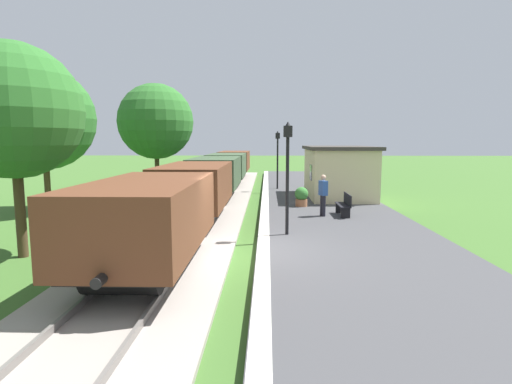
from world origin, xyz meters
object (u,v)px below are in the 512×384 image
at_px(bench_down_platform, 315,180).
at_px(tree_field_left, 156,122).
at_px(tree_trackside_far, 43,119).
at_px(person_waiting, 323,194).
at_px(freight_train, 216,175).
at_px(lamp_post_near, 288,157).
at_px(station_hut, 338,171).
at_px(potted_planter, 301,196).
at_px(tree_trackside_mid, 13,111).
at_px(lamp_post_far, 278,149).
at_px(bench_near_hut, 345,204).

height_order(bench_down_platform, tree_field_left, tree_field_left).
bearing_deg(tree_trackside_far, person_waiting, -9.87).
xyz_separation_m(freight_train, lamp_post_near, (3.56, -9.58, 1.41)).
distance_m(station_hut, tree_field_left, 11.35).
xyz_separation_m(freight_train, tree_field_left, (-3.90, 2.17, 3.09)).
xyz_separation_m(bench_down_platform, potted_planter, (-1.58, -8.10, 0.00)).
bearing_deg(tree_trackside_mid, tree_field_left, 88.96).
relative_size(freight_train, tree_trackside_far, 4.89).
distance_m(lamp_post_far, tree_trackside_far, 13.34).
bearing_deg(potted_planter, bench_near_hut, -56.16).
bearing_deg(potted_planter, lamp_post_near, -99.33).
bearing_deg(freight_train, lamp_post_near, -69.59).
bearing_deg(person_waiting, potted_planter, -96.12).
bearing_deg(station_hut, potted_planter, -124.09).
xyz_separation_m(freight_train, bench_down_platform, (6.11, 4.39, -0.68)).
bearing_deg(station_hut, lamp_post_near, -109.33).
bearing_deg(tree_field_left, freight_train, -29.16).
relative_size(freight_train, potted_planter, 35.59).
relative_size(lamp_post_far, tree_trackside_mid, 0.61).
distance_m(lamp_post_near, tree_trackside_mid, 8.07).
height_order(lamp_post_far, tree_trackside_mid, tree_trackside_mid).
xyz_separation_m(tree_trackside_mid, tree_trackside_far, (-3.30, 7.55, 0.18)).
bearing_deg(tree_field_left, lamp_post_near, -57.59).
bearing_deg(bench_down_platform, tree_trackside_mid, -122.74).
height_order(bench_down_platform, tree_trackside_mid, tree_trackside_mid).
xyz_separation_m(freight_train, person_waiting, (5.19, -6.21, -0.21)).
relative_size(freight_train, bench_down_platform, 21.73).
xyz_separation_m(freight_train, potted_planter, (4.53, -3.71, -0.67)).
bearing_deg(lamp_post_far, potted_planter, -82.24).
xyz_separation_m(station_hut, bench_down_platform, (-0.69, 4.74, -0.93)).
bearing_deg(tree_trackside_mid, person_waiting, 29.80).
relative_size(potted_planter, tree_field_left, 0.14).
bearing_deg(station_hut, bench_down_platform, 98.29).
bearing_deg(bench_down_platform, person_waiting, -94.93).
xyz_separation_m(station_hut, potted_planter, (-2.27, -3.36, -0.93)).
height_order(lamp_post_near, lamp_post_far, same).
bearing_deg(bench_near_hut, tree_trackside_far, 171.37).
bearing_deg(potted_planter, station_hut, 55.91).
bearing_deg(tree_field_left, tree_trackside_far, -119.88).
bearing_deg(lamp_post_near, tree_trackside_far, 153.20).
distance_m(freight_train, lamp_post_near, 10.31).
distance_m(freight_train, tree_trackside_mid, 12.59).
bearing_deg(bench_near_hut, tree_trackside_mid, -151.84).
xyz_separation_m(lamp_post_far, tree_trackside_mid, (-7.71, -14.92, 1.34)).
height_order(station_hut, potted_planter, station_hut).
bearing_deg(person_waiting, station_hut, -126.39).
xyz_separation_m(freight_train, tree_trackside_far, (-7.45, -4.01, 2.92)).
bearing_deg(tree_field_left, person_waiting, -42.69).
distance_m(potted_planter, tree_field_left, 10.94).
distance_m(tree_trackside_far, tree_field_left, 7.14).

